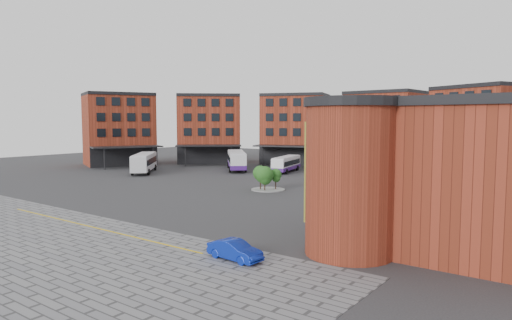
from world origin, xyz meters
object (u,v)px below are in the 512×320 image
Objects in this scene: bus_e at (437,171)px; bus_b at (237,160)px; bus_c at (286,164)px; blue_car at (235,250)px; bus_a at (144,161)px; tree_island at (266,176)px; bus_f at (458,182)px; bus_d at (369,165)px.

bus_b is at bearing -160.10° from bus_e.
bus_c is 51.14m from blue_car.
bus_a is 0.88× the size of bus_e.
bus_e is (34.32, 3.62, -0.07)m from bus_b.
bus_b is (-18.43, 16.59, -0.01)m from tree_island.
bus_f reaches higher than blue_car.
bus_d is 49.98m from blue_car.
bus_d is (4.20, 23.54, -0.12)m from tree_island.
bus_d is at bearing -25.45° from bus_b.
bus_b is 9.42m from bus_c.
tree_island is 0.42× the size of bus_a.
bus_d is (32.86, 19.78, -0.22)m from bus_a.
tree_island is 0.38× the size of bus_d.
bus_c is 0.98× the size of bus_f.
bus_c is 31.13m from bus_f.
bus_f is at bearing -28.12° from bus_d.
bus_a reaches higher than blue_car.
bus_d is at bearing 1.98° from bus_c.
blue_car is at bearing -74.32° from bus_a.
blue_car is at bearing -75.30° from bus_c.
bus_b reaches higher than bus_c.
bus_b is 0.90× the size of bus_e.
blue_car is at bearing -76.51° from bus_e.
blue_car is at bearing -58.18° from tree_island.
tree_island is 1.11× the size of blue_car.
bus_a reaches higher than tree_island.
bus_d is at bearing 17.26° from blue_car.
bus_f is at bearing -3.78° from blue_car.
bus_b reaches higher than bus_d.
bus_e is (11.69, -3.33, 0.04)m from bus_d.
bus_f is (39.11, -4.89, -0.28)m from bus_b.
bus_c is 0.83× the size of bus_e.
bus_e is 9.76m from bus_f.
bus_b is at bearing -125.84° from bus_f.
bus_e is at bearing -12.95° from bus_c.
blue_car is at bearing -69.25° from bus_d.
tree_island is 23.91m from bus_d.
bus_e is at bearing 51.82° from tree_island.
blue_car is at bearing -36.58° from bus_f.
bus_a reaches higher than bus_e.
bus_e is (25.36, 0.75, 0.30)m from bus_c.
bus_a is at bearing -155.36° from bus_c.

